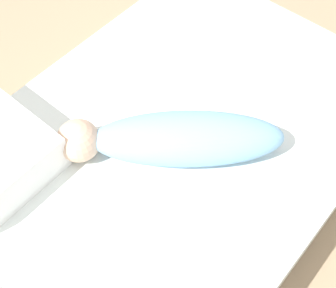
{
  "coord_description": "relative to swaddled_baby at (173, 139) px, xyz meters",
  "views": [
    {
      "loc": [
        -0.48,
        -0.48,
        1.31
      ],
      "look_at": [
        0.04,
        -0.03,
        0.29
      ],
      "focal_mm": 50.0,
      "sensor_mm": 36.0,
      "label": 1
    }
  ],
  "objects": [
    {
      "name": "ground_plane",
      "position": [
        -0.06,
        0.04,
        -0.3
      ],
      "size": [
        12.0,
        12.0,
        0.0
      ],
      "primitive_type": "plane",
      "color": "#9E8466"
    },
    {
      "name": "bed_mattress",
      "position": [
        -0.06,
        0.04,
        -0.18
      ],
      "size": [
        1.52,
        0.92,
        0.24
      ],
      "color": "white",
      "rests_on": "ground_plane"
    },
    {
      "name": "swaddled_baby",
      "position": [
        0.0,
        0.0,
        0.0
      ],
      "size": [
        0.48,
        0.52,
        0.12
      ],
      "rotation": [
        0.0,
        0.0,
        2.3
      ],
      "color": "#7FB7E5",
      "rests_on": "bed_mattress"
    }
  ]
}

